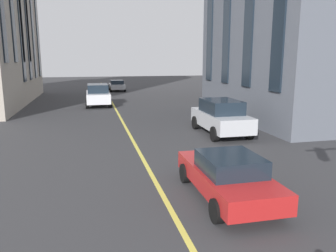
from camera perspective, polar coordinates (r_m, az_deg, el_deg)
lane_centre_line at (r=19.07m, az=-6.79°, el=-0.99°), size 80.00×0.16×0.01m
car_silver_parked_a at (r=18.51m, az=8.98°, el=1.61°), size 4.70×2.14×1.88m
car_white_parked_b at (r=30.00m, az=-11.82°, el=5.23°), size 4.70×2.14×1.88m
car_red_oncoming at (r=10.12m, az=10.07°, el=-8.24°), size 4.40×1.95×1.37m
car_silver_trailing at (r=43.63m, az=-8.69°, el=6.86°), size 4.40×1.95×1.37m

